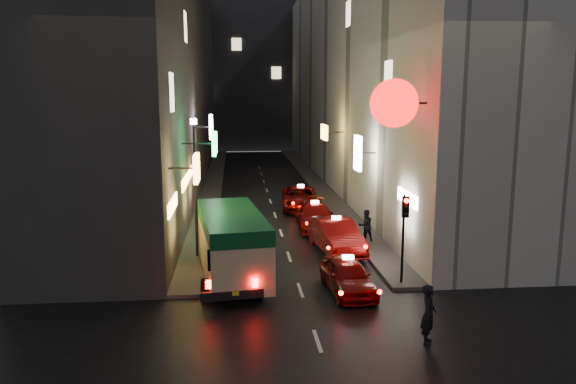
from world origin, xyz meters
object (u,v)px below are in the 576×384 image
object	(u,v)px
minibus	(232,238)
lamp_post	(195,179)
pedestrian_crossing	(429,310)
traffic_light	(405,220)
taxi_near	(348,273)

from	to	relation	value
minibus	lamp_post	world-z (taller)	lamp_post
pedestrian_crossing	lamp_post	size ratio (longest dim) A/B	0.33
pedestrian_crossing	traffic_light	distance (m)	5.23
minibus	taxi_near	bearing A→B (deg)	-22.21
minibus	taxi_near	size ratio (longest dim) A/B	1.38
traffic_light	pedestrian_crossing	bearing A→B (deg)	-98.11
taxi_near	pedestrian_crossing	world-z (taller)	pedestrian_crossing
traffic_light	taxi_near	bearing A→B (deg)	-170.90
taxi_near	pedestrian_crossing	size ratio (longest dim) A/B	2.35
pedestrian_crossing	minibus	bearing A→B (deg)	66.73
traffic_light	lamp_post	xyz separation A→B (m)	(-8.20, 4.53, 1.04)
lamp_post	pedestrian_crossing	bearing A→B (deg)	-51.54
pedestrian_crossing	lamp_post	distance (m)	12.35
traffic_light	lamp_post	distance (m)	9.42
minibus	lamp_post	size ratio (longest dim) A/B	1.08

